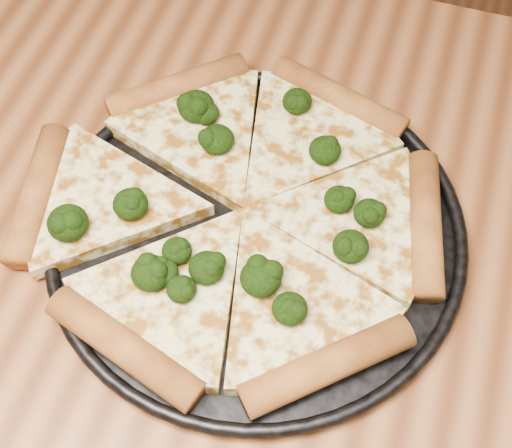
% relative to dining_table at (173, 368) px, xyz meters
% --- Properties ---
extents(dining_table, '(1.20, 0.90, 0.75)m').
position_rel_dining_table_xyz_m(dining_table, '(0.00, 0.00, 0.00)').
color(dining_table, brown).
rests_on(dining_table, ground).
extents(pizza_pan, '(0.36, 0.36, 0.02)m').
position_rel_dining_table_xyz_m(pizza_pan, '(0.05, 0.11, 0.10)').
color(pizza_pan, black).
rests_on(pizza_pan, dining_table).
extents(pizza, '(0.39, 0.37, 0.03)m').
position_rel_dining_table_xyz_m(pizza, '(0.03, 0.12, 0.11)').
color(pizza, '#E7DC8D').
rests_on(pizza, pizza_pan).
extents(broccoli_florets, '(0.27, 0.24, 0.03)m').
position_rel_dining_table_xyz_m(broccoli_florets, '(0.02, 0.11, 0.12)').
color(broccoli_florets, black).
rests_on(broccoli_florets, pizza).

